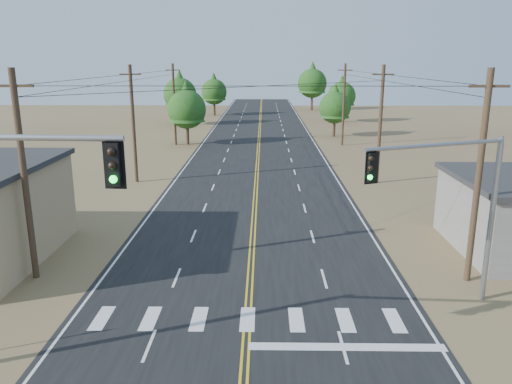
{
  "coord_description": "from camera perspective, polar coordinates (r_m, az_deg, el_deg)",
  "views": [
    {
      "loc": [
        0.63,
        -10.42,
        10.27
      ],
      "look_at": [
        0.23,
        15.29,
        3.5
      ],
      "focal_mm": 35.0,
      "sensor_mm": 36.0,
      "label": 1
    }
  ],
  "objects": [
    {
      "name": "signal_mast_right",
      "position": [
        21.89,
        22.16,
        -0.31
      ],
      "size": [
        6.18,
        2.68,
        7.32
      ],
      "rotation": [
        0.0,
        0.0,
        0.38
      ],
      "color": "gray",
      "rests_on": "ground"
    },
    {
      "name": "tree_left_far",
      "position": [
        98.47,
        -4.83,
        11.64
      ],
      "size": [
        4.93,
        4.93,
        8.21
      ],
      "color": "#3F2D1E",
      "rests_on": "ground"
    },
    {
      "name": "utility_pole_right_mid",
      "position": [
        43.86,
        14.01,
        7.57
      ],
      "size": [
        1.8,
        0.3,
        10.0
      ],
      "color": "#4C3826",
      "rests_on": "ground"
    },
    {
      "name": "utility_pole_left_far",
      "position": [
        63.61,
        -9.33,
        9.91
      ],
      "size": [
        1.8,
        0.3,
        10.0
      ],
      "color": "#4C3826",
      "rests_on": "ground"
    },
    {
      "name": "utility_pole_right_near",
      "position": [
        25.03,
        24.09,
        1.57
      ],
      "size": [
        1.8,
        0.3,
        10.0
      ],
      "color": "#4C3826",
      "rests_on": "ground"
    },
    {
      "name": "utility_pole_left_mid",
      "position": [
        44.16,
        -13.85,
        7.62
      ],
      "size": [
        1.8,
        0.3,
        10.0
      ],
      "color": "#4C3826",
      "rests_on": "ground"
    },
    {
      "name": "tree_right_far",
      "position": [
        109.58,
        6.46,
        12.57
      ],
      "size": [
        6.17,
        6.17,
        10.28
      ],
      "color": "#3F2D1E",
      "rests_on": "ground"
    },
    {
      "name": "tree_left_near",
      "position": [
        63.6,
        -7.94,
        9.79
      ],
      "size": [
        4.83,
        4.83,
        8.06
      ],
      "color": "#3F2D1E",
      "rests_on": "ground"
    },
    {
      "name": "tree_left_mid",
      "position": [
        83.97,
        -8.69,
        11.33
      ],
      "size": [
        5.4,
        5.4,
        9.0
      ],
      "color": "#3F2D1E",
      "rests_on": "ground"
    },
    {
      "name": "utility_pole_left_near",
      "position": [
        25.56,
        -24.97,
        1.72
      ],
      "size": [
        1.8,
        0.3,
        10.0
      ],
      "color": "#4C3826",
      "rests_on": "ground"
    },
    {
      "name": "road",
      "position": [
        41.71,
        -0.01,
        0.51
      ],
      "size": [
        15.0,
        200.0,
        0.02
      ],
      "primitive_type": "cube",
      "color": "black",
      "rests_on": "ground"
    },
    {
      "name": "tree_right_mid",
      "position": [
        88.44,
        9.76,
        11.07
      ],
      "size": [
        4.83,
        4.83,
        8.04
      ],
      "color": "#3F2D1E",
      "rests_on": "ground"
    },
    {
      "name": "utility_pole_right_far",
      "position": [
        63.4,
        9.99,
        9.87
      ],
      "size": [
        1.8,
        0.3,
        10.0
      ],
      "color": "#4C3826",
      "rests_on": "ground"
    },
    {
      "name": "tree_right_near",
      "position": [
        70.9,
        9.01,
        9.88
      ],
      "size": [
        4.4,
        4.4,
        7.33
      ],
      "color": "#3F2D1E",
      "rests_on": "ground"
    }
  ]
}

